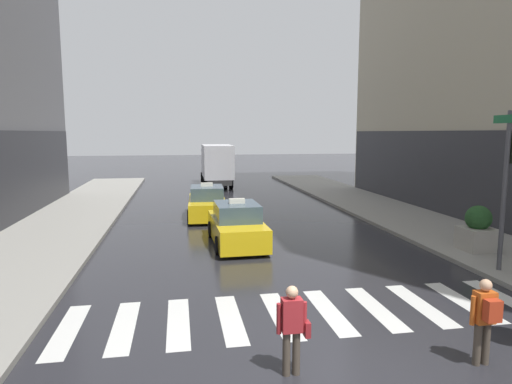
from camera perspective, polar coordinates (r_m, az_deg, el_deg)
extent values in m
plane|color=#26262B|center=(8.53, 12.48, -22.80)|extent=(160.00, 160.00, 0.00)
cube|color=silver|center=(10.95, -23.16, -16.07)|extent=(0.50, 2.80, 0.01)
cube|color=silver|center=(10.75, -16.66, -16.24)|extent=(0.50, 2.80, 0.01)
cube|color=silver|center=(10.67, -9.98, -16.20)|extent=(0.50, 2.80, 0.01)
cube|color=silver|center=(10.73, -3.30, -15.96)|extent=(0.50, 2.80, 0.01)
cube|color=silver|center=(10.92, 3.20, -15.52)|extent=(0.50, 2.80, 0.01)
cube|color=silver|center=(11.23, 9.38, -14.93)|extent=(0.50, 2.80, 0.01)
cube|color=silver|center=(11.67, 15.13, -14.22)|extent=(0.50, 2.80, 0.01)
cube|color=silver|center=(12.20, 20.38, -13.45)|extent=(0.50, 2.80, 0.01)
cube|color=silver|center=(12.83, 25.13, -12.66)|extent=(0.50, 2.80, 0.01)
cube|color=silver|center=(13.53, 29.39, -11.87)|extent=(0.50, 2.80, 0.01)
cube|color=#2D2D33|center=(21.01, 29.60, 0.93)|extent=(0.10, 31.36, 4.40)
cylinder|color=#47474C|center=(15.11, 29.40, 0.02)|extent=(0.14, 0.14, 4.80)
cube|color=#196638|center=(15.12, 29.36, 8.21)|extent=(0.04, 0.84, 0.24)
cube|color=yellow|center=(17.20, -2.52, -4.90)|extent=(1.90, 4.54, 0.84)
cube|color=#384C5B|center=(16.95, -2.48, -2.53)|extent=(1.65, 2.13, 0.64)
cube|color=silver|center=(16.89, -2.49, -1.16)|extent=(0.61, 0.25, 0.18)
cylinder|color=black|center=(18.45, -5.79, -4.80)|extent=(0.23, 0.66, 0.66)
cylinder|color=black|center=(18.69, -0.55, -4.60)|extent=(0.23, 0.66, 0.66)
cylinder|color=black|center=(15.84, -4.85, -6.88)|extent=(0.23, 0.66, 0.66)
cylinder|color=black|center=(16.11, 1.25, -6.60)|extent=(0.23, 0.66, 0.66)
cube|color=#F2EAB2|center=(19.32, -5.40, -3.40)|extent=(0.20, 0.04, 0.14)
cube|color=#F2EAB2|center=(19.48, -1.70, -3.28)|extent=(0.20, 0.04, 0.14)
cube|color=yellow|center=(22.61, -6.34, -1.90)|extent=(2.00, 4.58, 0.84)
cube|color=#384C5B|center=(22.40, -6.36, -0.07)|extent=(1.69, 2.17, 0.64)
cube|color=silver|center=(22.35, -6.38, 0.97)|extent=(0.61, 0.27, 0.18)
cylinder|color=black|center=(23.98, -8.44, -1.94)|extent=(0.25, 0.67, 0.66)
cylinder|color=black|center=(24.01, -4.35, -1.87)|extent=(0.25, 0.67, 0.66)
cylinder|color=black|center=(21.33, -8.56, -3.15)|extent=(0.25, 0.67, 0.66)
cylinder|color=black|center=(21.36, -3.97, -3.06)|extent=(0.25, 0.67, 0.66)
cube|color=#F2EAB2|center=(24.85, -7.90, -0.96)|extent=(0.20, 0.05, 0.14)
cube|color=#F2EAB2|center=(24.86, -4.99, -0.91)|extent=(0.20, 0.05, 0.14)
cube|color=#2D2D2D|center=(35.49, -5.10, 1.74)|extent=(1.89, 6.62, 0.40)
cube|color=silver|center=(38.67, -5.48, 4.08)|extent=(2.12, 1.83, 2.10)
cube|color=#384C5B|center=(39.57, -5.58, 4.69)|extent=(1.89, 0.07, 0.95)
cube|color=silver|center=(34.48, -5.02, 3.98)|extent=(2.26, 4.83, 2.50)
cylinder|color=black|center=(38.54, -6.92, 1.88)|extent=(0.29, 0.90, 0.90)
cylinder|color=black|center=(38.67, -3.95, 1.94)|extent=(0.29, 0.90, 0.90)
cylinder|color=black|center=(34.03, -6.60, 1.12)|extent=(0.29, 0.90, 0.90)
cylinder|color=black|center=(34.17, -3.25, 1.19)|extent=(0.29, 0.90, 0.90)
cylinder|color=#473D33|center=(9.59, 26.65, -17.12)|extent=(0.14, 0.14, 0.82)
cylinder|color=#473D33|center=(9.69, 27.55, -16.91)|extent=(0.14, 0.14, 0.82)
cube|color=#BF5119|center=(9.38, 27.37, -13.05)|extent=(0.36, 0.24, 0.60)
sphere|color=tan|center=(9.24, 27.53, -10.61)|extent=(0.22, 0.22, 0.22)
cylinder|color=#BF5119|center=(9.26, 26.19, -13.56)|extent=(0.09, 0.09, 0.55)
cylinder|color=#BF5119|center=(9.53, 28.48, -13.11)|extent=(0.09, 0.09, 0.55)
cube|color=#B23319|center=(9.21, 28.23, -13.35)|extent=(0.28, 0.18, 0.40)
cylinder|color=#473D33|center=(8.37, 3.94, -20.07)|extent=(0.14, 0.14, 0.82)
cylinder|color=#473D33|center=(8.41, 5.21, -19.94)|extent=(0.14, 0.14, 0.82)
cube|color=maroon|center=(8.08, 4.63, -15.54)|extent=(0.36, 0.24, 0.60)
sphere|color=tan|center=(7.93, 4.67, -12.75)|extent=(0.22, 0.22, 0.22)
cylinder|color=maroon|center=(8.05, 2.98, -16.01)|extent=(0.09, 0.09, 0.55)
cylinder|color=maroon|center=(8.16, 6.25, -15.71)|extent=(0.09, 0.09, 0.55)
cube|color=maroon|center=(8.27, 6.58, -17.14)|extent=(0.10, 0.20, 0.28)
cube|color=#A8A399|center=(17.66, 26.63, -5.42)|extent=(1.10, 1.10, 0.80)
sphere|color=#234C23|center=(17.52, 26.78, -3.03)|extent=(0.90, 0.90, 0.90)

